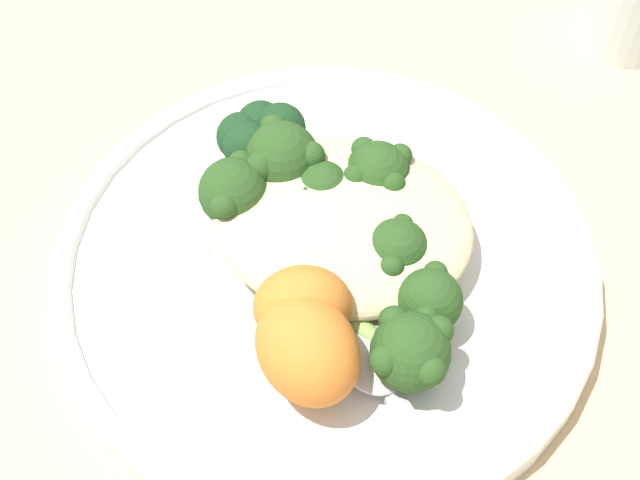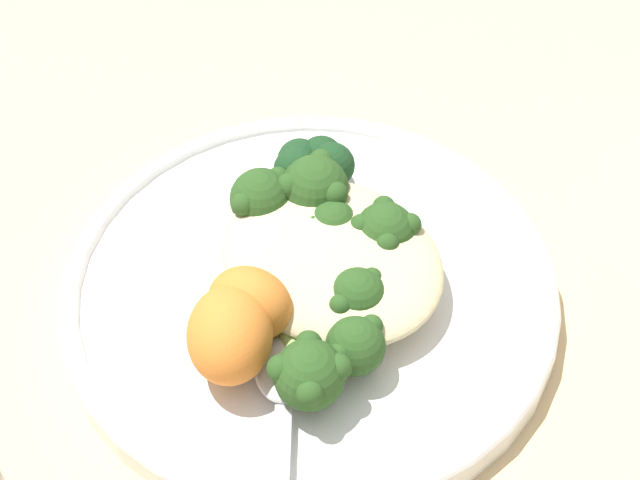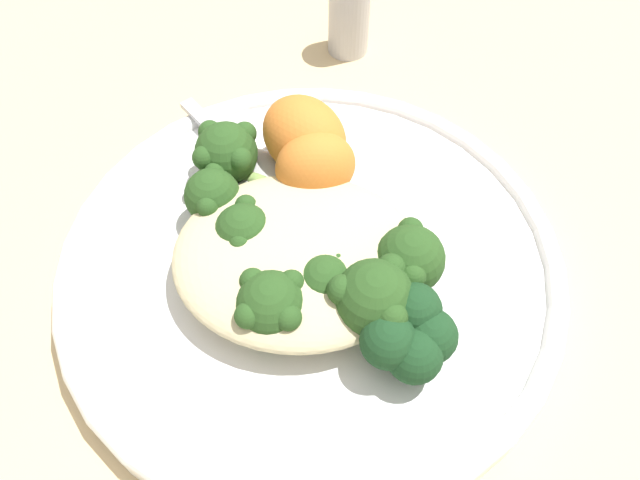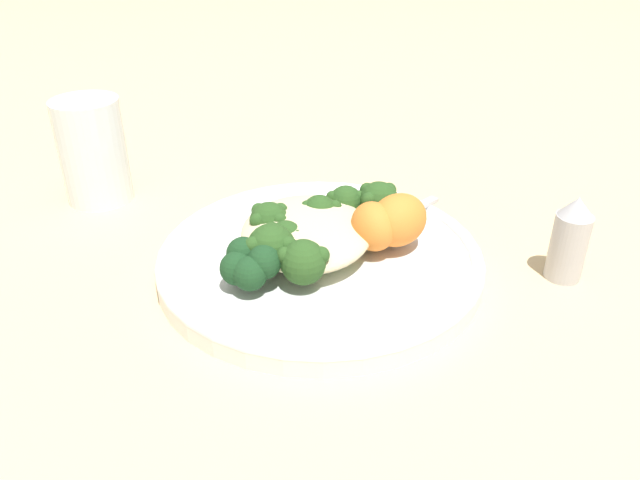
{
  "view_description": "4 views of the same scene",
  "coord_description": "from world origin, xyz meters",
  "px_view_note": "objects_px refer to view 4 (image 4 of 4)",
  "views": [
    {
      "loc": [
        -0.06,
        0.26,
        0.4
      ],
      "look_at": [
        -0.0,
        0.02,
        0.06
      ],
      "focal_mm": 50.0,
      "sensor_mm": 36.0,
      "label": 1
    },
    {
      "loc": [
        -0.27,
        0.28,
        0.49
      ],
      "look_at": [
        0.01,
        -0.02,
        0.04
      ],
      "focal_mm": 60.0,
      "sensor_mm": 36.0,
      "label": 2
    },
    {
      "loc": [
        0.02,
        -0.2,
        0.31
      ],
      "look_at": [
        0.01,
        -0.02,
        0.06
      ],
      "focal_mm": 35.0,
      "sensor_mm": 36.0,
      "label": 3
    },
    {
      "loc": [
        0.47,
        -0.01,
        0.3
      ],
      "look_at": [
        0.0,
        -0.0,
        0.03
      ],
      "focal_mm": 35.0,
      "sensor_mm": 36.0,
      "label": 4
    }
  ],
  "objects_px": {
    "broccoli_stalk_2": "(327,220)",
    "sweet_potato_chunk_0": "(373,226)",
    "quinoa_mound": "(306,231)",
    "kale_tuft": "(251,263)",
    "broccoli_stalk_3": "(280,225)",
    "broccoli_stalk_6": "(308,261)",
    "sweet_potato_chunk_1": "(398,220)",
    "plate": "(321,261)",
    "broccoli_stalk_0": "(374,207)",
    "broccoli_stalk_1": "(345,214)",
    "broccoli_stalk_5": "(281,248)",
    "broccoli_stalk_4": "(299,240)",
    "spoon": "(384,222)",
    "salt_shaker": "(570,239)",
    "water_glass": "(93,151)"
  },
  "relations": [
    {
      "from": "broccoli_stalk_2",
      "to": "quinoa_mound",
      "type": "bearing_deg",
      "value": 113.79
    },
    {
      "from": "broccoli_stalk_4",
      "to": "quinoa_mound",
      "type": "bearing_deg",
      "value": -111.28
    },
    {
      "from": "broccoli_stalk_1",
      "to": "salt_shaker",
      "type": "relative_size",
      "value": 1.38
    },
    {
      "from": "quinoa_mound",
      "to": "broccoli_stalk_3",
      "type": "xyz_separation_m",
      "value": [
        -0.01,
        -0.02,
        0.0
      ]
    },
    {
      "from": "broccoli_stalk_6",
      "to": "kale_tuft",
      "type": "distance_m",
      "value": 0.05
    },
    {
      "from": "broccoli_stalk_4",
      "to": "sweet_potato_chunk_1",
      "type": "height_order",
      "value": "sweet_potato_chunk_1"
    },
    {
      "from": "quinoa_mound",
      "to": "broccoli_stalk_0",
      "type": "relative_size",
      "value": 1.14
    },
    {
      "from": "broccoli_stalk_6",
      "to": "sweet_potato_chunk_1",
      "type": "height_order",
      "value": "sweet_potato_chunk_1"
    },
    {
      "from": "plate",
      "to": "salt_shaker",
      "type": "xyz_separation_m",
      "value": [
        0.01,
        0.21,
        0.03
      ]
    },
    {
      "from": "broccoli_stalk_0",
      "to": "sweet_potato_chunk_0",
      "type": "height_order",
      "value": "sweet_potato_chunk_0"
    },
    {
      "from": "broccoli_stalk_3",
      "to": "sweet_potato_chunk_0",
      "type": "distance_m",
      "value": 0.08
    },
    {
      "from": "broccoli_stalk_1",
      "to": "salt_shaker",
      "type": "height_order",
      "value": "salt_shaker"
    },
    {
      "from": "broccoli_stalk_0",
      "to": "broccoli_stalk_6",
      "type": "height_order",
      "value": "same"
    },
    {
      "from": "plate",
      "to": "spoon",
      "type": "height_order",
      "value": "spoon"
    },
    {
      "from": "kale_tuft",
      "to": "salt_shaker",
      "type": "bearing_deg",
      "value": 97.39
    },
    {
      "from": "plate",
      "to": "broccoli_stalk_6",
      "type": "height_order",
      "value": "broccoli_stalk_6"
    },
    {
      "from": "broccoli_stalk_1",
      "to": "broccoli_stalk_3",
      "type": "bearing_deg",
      "value": 116.63
    },
    {
      "from": "broccoli_stalk_5",
      "to": "kale_tuft",
      "type": "bearing_deg",
      "value": 18.86
    },
    {
      "from": "broccoli_stalk_4",
      "to": "sweet_potato_chunk_0",
      "type": "height_order",
      "value": "sweet_potato_chunk_0"
    },
    {
      "from": "broccoli_stalk_1",
      "to": "kale_tuft",
      "type": "height_order",
      "value": "kale_tuft"
    },
    {
      "from": "broccoli_stalk_1",
      "to": "broccoli_stalk_4",
      "type": "relative_size",
      "value": 1.32
    },
    {
      "from": "broccoli_stalk_2",
      "to": "salt_shaker",
      "type": "height_order",
      "value": "salt_shaker"
    },
    {
      "from": "salt_shaker",
      "to": "broccoli_stalk_2",
      "type": "bearing_deg",
      "value": -101.11
    },
    {
      "from": "broccoli_stalk_5",
      "to": "salt_shaker",
      "type": "relative_size",
      "value": 1.31
    },
    {
      "from": "quinoa_mound",
      "to": "spoon",
      "type": "relative_size",
      "value": 1.43
    },
    {
      "from": "broccoli_stalk_6",
      "to": "water_glass",
      "type": "bearing_deg",
      "value": -90.68
    },
    {
      "from": "sweet_potato_chunk_0",
      "to": "salt_shaker",
      "type": "xyz_separation_m",
      "value": [
        0.02,
        0.17,
        -0.01
      ]
    },
    {
      "from": "broccoli_stalk_4",
      "to": "spoon",
      "type": "xyz_separation_m",
      "value": [
        -0.05,
        0.08,
        -0.01
      ]
    },
    {
      "from": "broccoli_stalk_3",
      "to": "broccoli_stalk_6",
      "type": "relative_size",
      "value": 1.28
    },
    {
      "from": "broccoli_stalk_2",
      "to": "sweet_potato_chunk_0",
      "type": "xyz_separation_m",
      "value": [
        0.02,
        0.04,
        0.01
      ]
    },
    {
      "from": "broccoli_stalk_3",
      "to": "plate",
      "type": "bearing_deg",
      "value": 177.52
    },
    {
      "from": "water_glass",
      "to": "plate",
      "type": "bearing_deg",
      "value": 57.58
    },
    {
      "from": "plate",
      "to": "broccoli_stalk_5",
      "type": "distance_m",
      "value": 0.05
    },
    {
      "from": "broccoli_stalk_4",
      "to": "kale_tuft",
      "type": "distance_m",
      "value": 0.06
    },
    {
      "from": "kale_tuft",
      "to": "sweet_potato_chunk_1",
      "type": "bearing_deg",
      "value": 115.15
    },
    {
      "from": "broccoli_stalk_1",
      "to": "broccoli_stalk_5",
      "type": "bearing_deg",
      "value": 143.93
    },
    {
      "from": "broccoli_stalk_2",
      "to": "broccoli_stalk_4",
      "type": "distance_m",
      "value": 0.04
    },
    {
      "from": "plate",
      "to": "water_glass",
      "type": "bearing_deg",
      "value": -122.42
    },
    {
      "from": "broccoli_stalk_6",
      "to": "sweet_potato_chunk_1",
      "type": "xyz_separation_m",
      "value": [
        -0.06,
        0.08,
        0.01
      ]
    },
    {
      "from": "plate",
      "to": "broccoli_stalk_3",
      "type": "relative_size",
      "value": 2.98
    },
    {
      "from": "broccoli_stalk_5",
      "to": "broccoli_stalk_6",
      "type": "bearing_deg",
      "value": 121.52
    },
    {
      "from": "broccoli_stalk_5",
      "to": "sweet_potato_chunk_1",
      "type": "height_order",
      "value": "sweet_potato_chunk_1"
    },
    {
      "from": "broccoli_stalk_2",
      "to": "kale_tuft",
      "type": "bearing_deg",
      "value": 117.66
    },
    {
      "from": "salt_shaker",
      "to": "quinoa_mound",
      "type": "bearing_deg",
      "value": -95.41
    },
    {
      "from": "broccoli_stalk_0",
      "to": "sweet_potato_chunk_0",
      "type": "bearing_deg",
      "value": -157.94
    },
    {
      "from": "quinoa_mound",
      "to": "kale_tuft",
      "type": "bearing_deg",
      "value": -38.04
    },
    {
      "from": "salt_shaker",
      "to": "water_glass",
      "type": "bearing_deg",
      "value": -109.86
    },
    {
      "from": "spoon",
      "to": "sweet_potato_chunk_0",
      "type": "bearing_deg",
      "value": -152.25
    },
    {
      "from": "broccoli_stalk_2",
      "to": "kale_tuft",
      "type": "distance_m",
      "value": 0.1
    },
    {
      "from": "plate",
      "to": "salt_shaker",
      "type": "distance_m",
      "value": 0.21
    }
  ]
}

